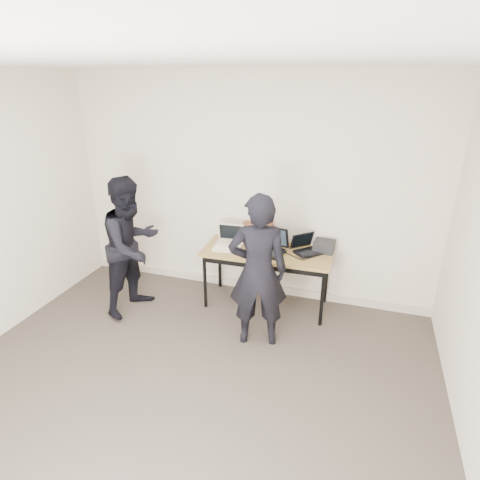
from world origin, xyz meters
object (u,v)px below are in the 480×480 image
at_px(desk, 267,256).
at_px(equipment_box, 324,246).
at_px(leather_satchel, 258,232).
at_px(person_observer, 132,246).
at_px(laptop_right, 306,248).
at_px(laptop_center, 270,246).
at_px(person_typist, 258,272).
at_px(laptop_beige, 229,243).

height_order(desk, equipment_box, equipment_box).
xyz_separation_m(leather_satchel, person_observer, (-1.28, -0.75, -0.04)).
height_order(laptop_right, leather_satchel, leather_satchel).
distance_m(laptop_center, person_typist, 0.72).
xyz_separation_m(leather_satchel, equipment_box, (0.81, -0.04, -0.06)).
relative_size(laptop_beige, leather_satchel, 0.93).
bearing_deg(person_typist, person_observer, -23.47).
xyz_separation_m(desk, laptop_center, (0.03, 0.00, 0.12)).
bearing_deg(laptop_right, desk, 151.61).
bearing_deg(equipment_box, desk, -163.05).
distance_m(leather_satchel, person_observer, 1.49).
height_order(desk, laptop_beige, laptop_beige).
distance_m(laptop_beige, leather_satchel, 0.39).
relative_size(leather_satchel, equipment_box, 1.61).
bearing_deg(equipment_box, laptop_center, -162.20).
relative_size(laptop_right, person_observer, 0.25).
bearing_deg(laptop_beige, laptop_right, 3.60).
distance_m(laptop_beige, equipment_box, 1.12).
height_order(equipment_box, person_typist, person_typist).
bearing_deg(leather_satchel, person_observer, -154.44).
distance_m(laptop_right, equipment_box, 0.21).
height_order(laptop_center, leather_satchel, laptop_center).
relative_size(laptop_right, person_typist, 0.25).
relative_size(laptop_beige, person_observer, 0.21).
relative_size(desk, laptop_center, 3.59).
relative_size(laptop_center, leather_satchel, 1.13).
relative_size(desk, person_observer, 0.93).
bearing_deg(person_typist, desk, -99.34).
distance_m(laptop_right, person_observer, 2.00).
xyz_separation_m(laptop_beige, leather_satchel, (0.29, 0.25, 0.08)).
xyz_separation_m(laptop_right, person_typist, (-0.35, -0.83, 0.04)).
bearing_deg(person_observer, laptop_right, -57.32).
relative_size(laptop_center, person_observer, 0.26).
relative_size(laptop_beige, laptop_center, 0.82).
xyz_separation_m(laptop_beige, laptop_right, (0.90, 0.14, -0.00)).
bearing_deg(person_typist, laptop_right, -128.74).
xyz_separation_m(desk, laptop_beige, (-0.47, -0.02, 0.11)).
relative_size(desk, equipment_box, 6.54).
xyz_separation_m(laptop_right, person_observer, (-1.90, -0.63, 0.04)).
height_order(laptop_right, person_observer, person_observer).
relative_size(laptop_center, equipment_box, 1.82).
relative_size(desk, laptop_right, 3.79).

